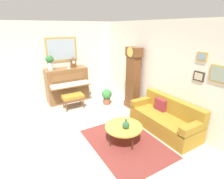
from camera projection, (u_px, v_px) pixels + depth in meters
ground_plane at (81, 133)px, 4.73m from camera, size 6.40×6.00×0.10m
wall_left at (52, 62)px, 6.35m from camera, size 0.13×4.90×2.80m
wall_back at (153, 69)px, 5.39m from camera, size 5.30×0.13×2.80m
area_rug at (126, 143)px, 4.24m from camera, size 2.10×1.50×0.01m
piano at (67, 85)px, 6.49m from camera, size 0.87×1.44×1.23m
piano_bench at (73, 97)px, 5.92m from camera, size 0.42×0.70×0.48m
grandfather_clock at (133, 80)px, 5.85m from camera, size 0.52×0.34×2.03m
couch at (165, 119)px, 4.74m from camera, size 1.90×0.80×0.84m
coffee_table at (124, 127)px, 4.19m from camera, size 0.88×0.88×0.42m
mantel_clock at (73, 63)px, 6.37m from camera, size 0.13×0.18×0.38m
flower_vase at (50, 61)px, 5.94m from camera, size 0.26×0.26×0.58m
teacup at (69, 68)px, 6.27m from camera, size 0.12×0.12×0.06m
green_jug at (126, 125)px, 4.05m from camera, size 0.17×0.17×0.24m
potted_plant at (107, 96)px, 6.28m from camera, size 0.36×0.36×0.56m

